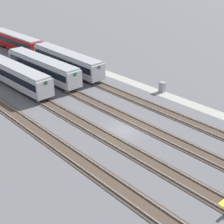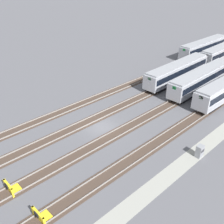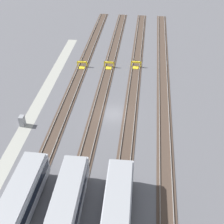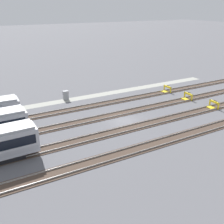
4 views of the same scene
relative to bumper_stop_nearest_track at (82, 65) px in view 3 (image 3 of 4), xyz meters
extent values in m
plane|color=#5B5B60|center=(14.31, 7.74, -0.51)|extent=(400.00, 400.00, 0.00)
cube|color=#9E9E93|center=(14.31, -4.66, -0.51)|extent=(54.00, 2.00, 0.01)
cube|color=#47382D|center=(14.31, -0.01, -0.48)|extent=(90.00, 2.23, 0.06)
cube|color=gray|center=(14.31, 0.71, -0.38)|extent=(90.00, 0.07, 0.15)
cube|color=gray|center=(14.31, -0.73, -0.38)|extent=(90.00, 0.07, 0.15)
cube|color=#47382D|center=(14.31, 5.16, -0.48)|extent=(90.00, 2.24, 0.06)
cube|color=gray|center=(14.31, 5.88, -0.38)|extent=(90.00, 0.07, 0.15)
cube|color=gray|center=(14.31, 4.44, -0.38)|extent=(90.00, 0.07, 0.15)
cube|color=#47382D|center=(14.31, 10.33, -0.48)|extent=(90.00, 2.24, 0.06)
cube|color=gray|center=(14.31, 11.05, -0.38)|extent=(90.00, 0.07, 0.15)
cube|color=gray|center=(14.31, 9.61, -0.38)|extent=(90.00, 0.07, 0.15)
cube|color=#47382D|center=(14.31, 15.50, -0.48)|extent=(90.00, 2.23, 0.06)
cube|color=gray|center=(14.31, 16.21, -0.38)|extent=(90.00, 0.07, 0.15)
cube|color=gray|center=(14.31, 14.78, -0.38)|extent=(90.00, 0.07, 0.15)
cube|color=#999BA0|center=(36.43, 0.03, 3.04)|extent=(17.50, 2.79, 0.30)
cube|color=#1E843D|center=(27.47, 0.17, 2.54)|extent=(0.09, 0.70, 0.56)
cube|color=black|center=(30.85, 0.11, -0.16)|extent=(3.63, 2.30, 0.70)
cube|color=#1E843D|center=(27.48, 10.16, 2.54)|extent=(0.10, 0.70, 0.56)
cube|color=black|center=(30.85, 10.24, -0.16)|extent=(3.65, 2.32, 0.70)
cube|color=#999BA0|center=(36.43, 5.13, 3.04)|extent=(17.50, 2.85, 0.30)
cube|color=#1E843D|center=(27.47, 4.96, 2.54)|extent=(0.09, 0.70, 0.56)
cube|color=black|center=(30.85, 5.02, -0.16)|extent=(3.64, 2.31, 0.70)
cube|color=yellow|center=(-0.27, 0.89, 0.06)|extent=(0.19, 0.19, 1.15)
cube|color=yellow|center=(-0.21, -0.91, 0.06)|extent=(0.19, 0.19, 1.15)
cube|color=yellow|center=(-0.24, -0.01, 0.49)|extent=(0.31, 2.01, 0.30)
cube|color=yellow|center=(0.31, 0.01, -0.42)|extent=(1.14, 1.12, 0.18)
cube|color=black|center=(-0.42, -0.02, 0.49)|extent=(0.14, 0.60, 0.44)
cube|color=yellow|center=(-0.69, 6.06, 0.06)|extent=(0.18, 0.18, 1.15)
cube|color=yellow|center=(-0.71, 4.26, 0.06)|extent=(0.18, 0.18, 1.15)
cube|color=yellow|center=(-0.70, 5.16, 0.49)|extent=(0.26, 2.00, 0.30)
cube|color=yellow|center=(-0.15, 5.16, -0.42)|extent=(1.11, 1.09, 0.18)
cube|color=black|center=(-0.88, 5.16, 0.49)|extent=(0.12, 0.60, 0.44)
cube|color=yellow|center=(-1.39, 11.23, 0.06)|extent=(0.19, 0.19, 1.15)
cube|color=yellow|center=(-1.48, 9.43, 0.06)|extent=(0.19, 0.19, 1.15)
cube|color=yellow|center=(-1.44, 10.33, 0.49)|extent=(0.33, 2.01, 0.30)
cube|color=yellow|center=(-0.89, 10.30, -0.42)|extent=(1.15, 1.13, 0.18)
cube|color=black|center=(-1.62, 10.34, 0.49)|extent=(0.15, 0.60, 0.44)
cube|color=gray|center=(18.61, -5.20, 0.29)|extent=(0.90, 0.70, 1.60)
cube|color=#333338|center=(18.61, -5.56, 0.53)|extent=(0.70, 0.04, 0.36)
camera|label=1|loc=(-8.85, 31.33, 18.77)|focal=50.00mm
camera|label=2|loc=(-6.29, -16.12, 20.14)|focal=42.00mm
camera|label=3|loc=(52.65, 12.06, 28.22)|focal=50.00mm
camera|label=4|loc=(32.56, 37.57, 15.35)|focal=42.00mm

